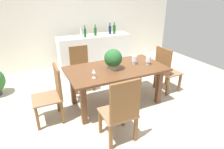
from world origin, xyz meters
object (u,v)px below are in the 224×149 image
dining_table (116,73)px  wine_bottle_green (85,33)px  wine_bottle_tall (110,30)px  flower_centerpiece (113,59)px  wine_bottle_clear (114,29)px  wine_glass (94,71)px  wine_bottle_amber (95,31)px  kitchen_counter (95,53)px  chair_near_left (121,110)px  crystal_vase_left (134,59)px  chair_head_end (52,92)px  crystal_vase_center_near (148,59)px  chair_far_left (81,66)px  chair_foot_end (165,68)px  wine_bottle_dark (82,32)px

dining_table → wine_bottle_green: size_ratio=6.07×
wine_bottle_tall → flower_centerpiece: bearing=-113.4°
flower_centerpiece → wine_bottle_clear: (0.94, 1.86, 0.15)m
wine_glass → wine_bottle_amber: wine_bottle_amber is taller
wine_bottle_clear → wine_bottle_tall: bearing=155.5°
kitchen_counter → chair_near_left: bearing=-103.5°
crystal_vase_left → flower_centerpiece: bearing=-173.7°
chair_head_end → crystal_vase_left: (1.57, 0.02, 0.33)m
dining_table → chair_near_left: (-0.41, -0.97, -0.08)m
dining_table → crystal_vase_center_near: 0.67m
wine_bottle_green → wine_bottle_tall: wine_bottle_tall is taller
wine_bottle_amber → crystal_vase_left: bearing=-86.9°
chair_head_end → wine_bottle_tall: size_ratio=3.16×
crystal_vase_left → kitchen_counter: size_ratio=0.09×
chair_far_left → crystal_vase_left: 1.28m
wine_bottle_clear → crystal_vase_left: bearing=-104.2°
wine_glass → chair_near_left: bearing=-81.2°
chair_far_left → kitchen_counter: kitchen_counter is taller
wine_bottle_amber → wine_bottle_green: bearing=-164.0°
wine_glass → crystal_vase_left: bearing=15.6°
kitchen_counter → wine_bottle_green: 0.67m
chair_near_left → chair_foot_end: chair_near_left is taller
crystal_vase_center_near → wine_bottle_tall: size_ratio=0.56×
crystal_vase_center_near → wine_bottle_green: (-0.64, 1.86, 0.23)m
crystal_vase_center_near → wine_glass: bearing=-173.7°
crystal_vase_center_near → chair_far_left: bearing=133.9°
kitchen_counter → wine_bottle_amber: 0.59m
chair_head_end → wine_bottle_tall: 2.74m
chair_near_left → wine_bottle_green: 2.80m
chair_near_left → wine_bottle_green: wine_bottle_green is taller
dining_table → crystal_vase_left: bearing=3.2°
chair_near_left → chair_far_left: 1.94m
wine_bottle_clear → wine_bottle_dark: (-0.89, 0.14, -0.02)m
chair_near_left → wine_bottle_tall: bearing=-112.0°
wine_bottle_amber → wine_bottle_clear: bearing=-0.7°
dining_table → wine_bottle_dark: (-0.04, 1.97, 0.42)m
dining_table → chair_foot_end: size_ratio=1.83×
dining_table → wine_bottle_clear: bearing=64.9°
wine_bottle_tall → wine_bottle_green: bearing=-170.1°
wine_glass → chair_foot_end: bearing=7.8°
crystal_vase_left → kitchen_counter: bearing=93.9°
wine_bottle_dark → wine_bottle_tall: 0.79m
chair_far_left → crystal_vase_left: (0.80, -0.94, 0.33)m
wine_bottle_green → wine_bottle_amber: (0.31, 0.09, -0.01)m
flower_centerpiece → wine_bottle_clear: wine_bottle_clear is taller
chair_near_left → crystal_vase_center_near: bearing=-140.2°
flower_centerpiece → wine_bottle_tall: wine_bottle_tall is taller
chair_near_left → wine_bottle_clear: (1.26, 2.80, 0.53)m
dining_table → kitchen_counter: kitchen_counter is taller
dining_table → chair_foot_end: 1.17m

